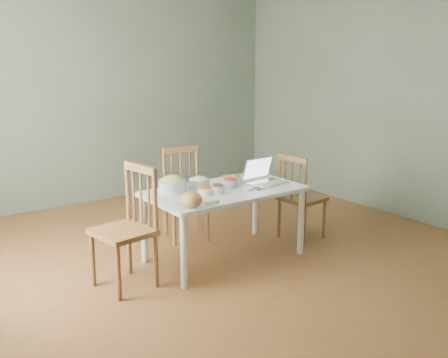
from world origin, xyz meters
TOP-DOWN VIEW (x-y plane):
  - floor at (0.00, 0.00)m, footprint 5.00×5.00m
  - wall_back at (0.00, 2.50)m, footprint 5.00×0.00m
  - wall_right at (2.50, 0.00)m, footprint 0.00×5.00m
  - dining_table at (0.01, -0.12)m, footprint 1.47×0.83m
  - chair_far at (0.01, 0.57)m, footprint 0.52×0.50m
  - chair_left at (-1.05, -0.14)m, footprint 0.50×0.52m
  - chair_right at (1.01, -0.13)m, footprint 0.43×0.45m
  - bread_boule at (-0.55, -0.41)m, footprint 0.23×0.23m
  - butter_stick at (-0.36, -0.46)m, footprint 0.12×0.04m
  - bowl_squash at (-0.43, 0.09)m, footprint 0.27×0.27m
  - bowl_carrot at (-0.23, -0.16)m, footprint 0.17×0.17m
  - bowl_onion at (-0.15, 0.08)m, footprint 0.25×0.25m
  - bowl_mushroom at (-0.12, -0.20)m, footprint 0.17×0.17m
  - bowl_redpep at (0.11, -0.07)m, footprint 0.18×0.18m
  - bowl_broccoli at (0.26, 0.04)m, footprint 0.16×0.16m
  - flatbread at (0.31, 0.18)m, footprint 0.27×0.27m
  - basil_bunch at (0.22, -0.29)m, footprint 0.18×0.18m
  - laptop at (0.48, -0.21)m, footprint 0.38×0.34m

SIDE VIEW (x-z plane):
  - floor at x=0.00m, z-range 0.00..0.00m
  - dining_table at x=0.01m, z-range 0.00..0.69m
  - chair_right at x=1.01m, z-range 0.00..0.91m
  - chair_far at x=0.01m, z-range 0.00..0.96m
  - chair_left at x=-1.05m, z-range 0.00..1.04m
  - flatbread at x=0.31m, z-range 0.69..0.71m
  - basil_bunch at x=0.22m, z-range 0.69..0.71m
  - butter_stick at x=-0.36m, z-range 0.69..0.72m
  - bowl_carrot at x=-0.23m, z-range 0.69..0.77m
  - bowl_broccoli at x=0.26m, z-range 0.69..0.77m
  - bowl_redpep at x=0.11m, z-range 0.69..0.78m
  - bowl_mushroom at x=-0.12m, z-range 0.69..0.78m
  - bowl_onion at x=-0.15m, z-range 0.69..0.79m
  - bread_boule at x=-0.55m, z-range 0.69..0.82m
  - bowl_squash at x=-0.43m, z-range 0.69..0.84m
  - laptop at x=0.48m, z-range 0.69..0.93m
  - wall_back at x=0.00m, z-range 0.00..2.70m
  - wall_right at x=2.50m, z-range 0.00..2.70m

